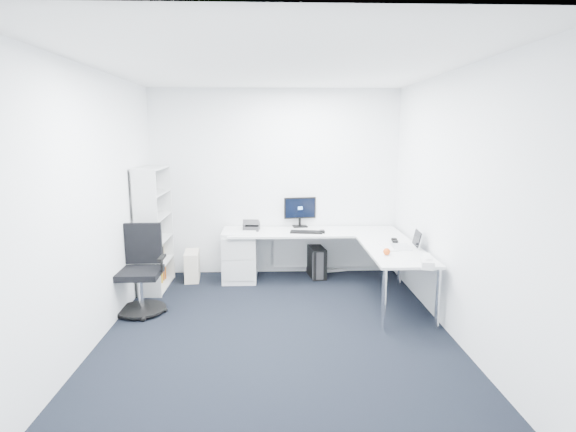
{
  "coord_description": "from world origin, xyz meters",
  "views": [
    {
      "loc": [
        -0.05,
        -4.46,
        2.07
      ],
      "look_at": [
        0.15,
        1.05,
        1.05
      ],
      "focal_mm": 28.0,
      "sensor_mm": 36.0,
      "label": 1
    }
  ],
  "objects_px": {
    "task_chair": "(139,271)",
    "monitor": "(300,212)",
    "bookshelf": "(154,228)",
    "l_desk": "(317,262)",
    "laptop": "(401,238)"
  },
  "relations": [
    {
      "from": "monitor",
      "to": "bookshelf",
      "type": "bearing_deg",
      "value": -171.83
    },
    {
      "from": "l_desk",
      "to": "task_chair",
      "type": "relative_size",
      "value": 2.35
    },
    {
      "from": "task_chair",
      "to": "monitor",
      "type": "distance_m",
      "value": 2.48
    },
    {
      "from": "l_desk",
      "to": "laptop",
      "type": "xyz_separation_m",
      "value": [
        0.96,
        -0.63,
        0.47
      ]
    },
    {
      "from": "task_chair",
      "to": "laptop",
      "type": "relative_size",
      "value": 3.17
    },
    {
      "from": "l_desk",
      "to": "laptop",
      "type": "bearing_deg",
      "value": -33.52
    },
    {
      "from": "bookshelf",
      "to": "task_chair",
      "type": "relative_size",
      "value": 1.6
    },
    {
      "from": "bookshelf",
      "to": "task_chair",
      "type": "bearing_deg",
      "value": -86.97
    },
    {
      "from": "bookshelf",
      "to": "laptop",
      "type": "relative_size",
      "value": 5.06
    },
    {
      "from": "task_chair",
      "to": "laptop",
      "type": "height_order",
      "value": "task_chair"
    },
    {
      "from": "task_chair",
      "to": "monitor",
      "type": "relative_size",
      "value": 2.17
    },
    {
      "from": "l_desk",
      "to": "bookshelf",
      "type": "distance_m",
      "value": 2.23
    },
    {
      "from": "task_chair",
      "to": "l_desk",
      "type": "bearing_deg",
      "value": 20.84
    },
    {
      "from": "l_desk",
      "to": "laptop",
      "type": "distance_m",
      "value": 1.24
    },
    {
      "from": "l_desk",
      "to": "bookshelf",
      "type": "bearing_deg",
      "value": 178.68
    }
  ]
}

